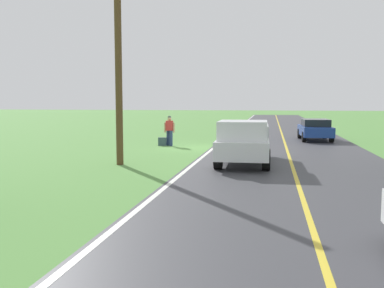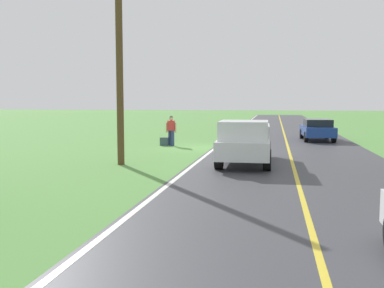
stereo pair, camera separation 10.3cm
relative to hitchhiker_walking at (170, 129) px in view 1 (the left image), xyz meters
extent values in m
plane|color=#568E42|center=(-1.72, 0.85, -0.98)|extent=(200.00, 200.00, 0.00)
cube|color=#3D3D42|center=(-6.64, 0.85, -0.98)|extent=(8.28, 120.00, 0.00)
cube|color=silver|center=(-2.68, 0.85, -0.98)|extent=(0.16, 117.60, 0.00)
cube|color=gold|center=(-6.64, 0.85, -0.98)|extent=(0.14, 117.60, 0.00)
cylinder|color=navy|center=(-0.12, 0.14, -0.54)|extent=(0.18, 0.18, 0.88)
cylinder|color=navy|center=(0.11, -0.08, -0.54)|extent=(0.18, 0.18, 0.88)
cube|color=red|center=(0.00, 0.03, 0.19)|extent=(0.41, 0.28, 0.58)
sphere|color=tan|center=(0.00, 0.03, 0.59)|extent=(0.23, 0.23, 0.23)
sphere|color=#4C564C|center=(0.00, 0.03, 0.67)|extent=(0.20, 0.20, 0.20)
cube|color=black|center=(0.01, -0.17, 0.22)|extent=(0.33, 0.22, 0.44)
cylinder|color=tan|center=(-0.26, 0.04, 0.08)|extent=(0.10, 0.10, 0.58)
cylinder|color=tan|center=(0.26, 0.06, 0.08)|extent=(0.10, 0.10, 0.58)
cube|color=#384C56|center=(0.42, 0.10, -0.74)|extent=(0.47, 0.22, 0.48)
cube|color=silver|center=(-4.70, 6.45, -0.23)|extent=(2.09, 5.43, 0.70)
cube|color=silver|center=(-4.72, 7.64, 0.48)|extent=(1.88, 2.19, 0.72)
cube|color=black|center=(-4.72, 7.64, 0.55)|extent=(1.70, 1.33, 0.43)
cube|color=silver|center=(-5.62, 5.36, 0.34)|extent=(0.15, 3.03, 0.45)
cube|color=silver|center=(-3.74, 5.39, 0.34)|extent=(0.15, 3.03, 0.45)
cube|color=silver|center=(-4.65, 3.86, 0.34)|extent=(1.84, 0.13, 0.45)
cylinder|color=black|center=(-5.63, 8.19, -0.58)|extent=(0.31, 0.81, 0.80)
cylinder|color=black|center=(-3.83, 8.22, -0.58)|extent=(0.31, 0.81, 0.80)
cylinder|color=black|center=(-5.57, 4.89, -0.58)|extent=(0.31, 0.81, 0.80)
cylinder|color=black|center=(-3.77, 4.92, -0.58)|extent=(0.31, 0.81, 0.80)
cube|color=navy|center=(-8.64, -5.10, -0.34)|extent=(2.02, 4.47, 0.62)
cube|color=black|center=(-8.65, -4.90, 0.20)|extent=(1.72, 2.44, 0.46)
cylinder|color=black|center=(-7.75, -6.47, -0.65)|extent=(0.26, 0.67, 0.66)
cylinder|color=black|center=(-9.44, -6.53, -0.65)|extent=(0.26, 0.67, 0.66)
cylinder|color=black|center=(-7.85, -3.67, -0.65)|extent=(0.26, 0.67, 0.66)
cylinder|color=black|center=(-9.54, -3.74, -0.65)|extent=(0.26, 0.67, 0.66)
cylinder|color=brown|center=(0.25, 7.78, 2.73)|extent=(0.28, 0.28, 7.43)
camera|label=1|loc=(-5.78, 24.55, 1.60)|focal=40.75mm
camera|label=2|loc=(-5.88, 24.53, 1.60)|focal=40.75mm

